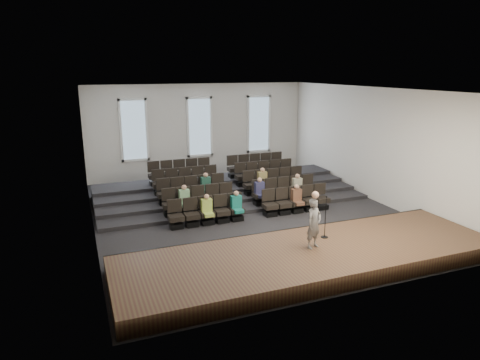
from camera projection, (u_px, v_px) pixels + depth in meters
The scene contains 14 objects.
ground at pixel (248, 213), 17.58m from camera, with size 14.00×14.00×0.00m, color black.
ceiling at pixel (248, 89), 16.31m from camera, with size 12.00×14.00×0.02m, color white.
wall_back at pixel (199, 130), 23.28m from camera, with size 12.00×0.04×5.00m, color silver.
wall_front at pixel (355, 205), 10.62m from camera, with size 12.00×0.04×5.00m, color silver.
wall_left at pixel (88, 166), 14.84m from camera, with size 0.04×14.00×5.00m, color silver.
wall_right at pixel (373, 144), 19.06m from camera, with size 0.04×14.00×5.00m, color silver.
stage at pixel (312, 257), 12.92m from camera, with size 11.80×3.60×0.50m, color #4A381F.
stage_lip at pixel (285, 236), 14.52m from camera, with size 11.80×0.06×0.52m, color black.
risers at pixel (223, 189), 20.39m from camera, with size 11.80×4.80×0.60m.
seating_rows at pixel (235, 188), 18.80m from camera, with size 6.80×4.70×1.67m.
windows at pixel (200, 127), 23.17m from camera, with size 8.44×0.10×3.24m.
audience at pixel (245, 192), 17.67m from camera, with size 5.45×2.64×1.10m.
speaker at pixel (314, 224), 12.81m from camera, with size 0.56×0.37×1.53m, color slate.
mic_stand at pixel (325, 225), 13.67m from camera, with size 0.23×0.23×1.40m.
Camera 1 is at (-6.33, -15.42, 5.78)m, focal length 32.00 mm.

